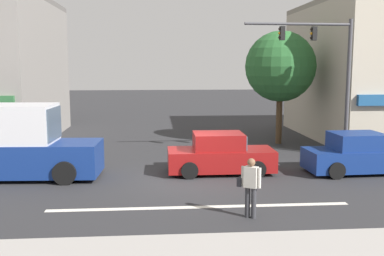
# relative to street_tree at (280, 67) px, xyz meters

# --- Properties ---
(ground_plane) EXTENTS (120.00, 120.00, 0.00)m
(ground_plane) POSITION_rel_street_tree_xyz_m (-5.27, -7.03, -4.09)
(ground_plane) COLOR #2B2B2D
(lane_marking_stripe) EXTENTS (9.00, 0.24, 0.01)m
(lane_marking_stripe) POSITION_rel_street_tree_xyz_m (-5.27, -10.53, -4.09)
(lane_marking_stripe) COLOR silver
(lane_marking_stripe) RESTS_ON ground
(street_tree) EXTENTS (3.71, 3.71, 5.96)m
(street_tree) POSITION_rel_street_tree_xyz_m (0.00, 0.00, 0.00)
(street_tree) COLOR #4C3823
(street_tree) RESTS_ON ground
(traffic_light_mast) EXTENTS (4.89, 0.33, 6.20)m
(traffic_light_mast) POSITION_rel_street_tree_xyz_m (1.11, -3.74, 0.08)
(traffic_light_mast) COLOR #47474C
(traffic_light_mast) RESTS_ON ground
(box_truck_parked_curbside) EXTENTS (5.69, 2.46, 2.75)m
(box_truck_parked_curbside) POSITION_rel_street_tree_xyz_m (-11.66, -6.54, -2.84)
(box_truck_parked_curbside) COLOR navy
(box_truck_parked_curbside) RESTS_ON ground
(sedan_crossing_leftbound) EXTENTS (4.17, 2.01, 1.58)m
(sedan_crossing_leftbound) POSITION_rel_street_tree_xyz_m (1.29, -6.77, -3.38)
(sedan_crossing_leftbound) COLOR navy
(sedan_crossing_leftbound) RESTS_ON ground
(sedan_crossing_rightbound) EXTENTS (4.11, 1.90, 1.58)m
(sedan_crossing_rightbound) POSITION_rel_street_tree_xyz_m (-4.07, -6.36, -3.38)
(sedan_crossing_rightbound) COLOR maroon
(sedan_crossing_rightbound) RESTS_ON ground
(pedestrian_foreground_with_bag) EXTENTS (0.62, 0.54, 1.67)m
(pedestrian_foreground_with_bag) POSITION_rel_street_tree_xyz_m (-3.99, -11.55, -3.14)
(pedestrian_foreground_with_bag) COLOR #333338
(pedestrian_foreground_with_bag) RESTS_ON ground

